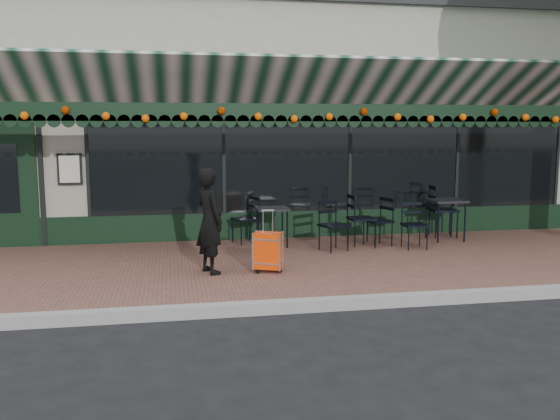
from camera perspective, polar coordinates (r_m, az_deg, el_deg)
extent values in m
plane|color=black|center=(7.50, 5.22, -9.34)|extent=(80.00, 80.00, 0.00)
cube|color=brown|center=(9.35, 1.91, -5.33)|extent=(18.00, 4.00, 0.15)
cube|color=#9E9E99|center=(7.41, 5.39, -8.96)|extent=(18.00, 0.16, 0.15)
cube|color=#A1998C|center=(15.02, -2.99, 8.06)|extent=(12.00, 8.00, 4.50)
cube|color=black|center=(11.33, 5.76, 5.02)|extent=(9.20, 0.04, 2.00)
cube|color=black|center=(11.28, -25.03, 2.26)|extent=(1.10, 0.07, 2.20)
cube|color=silver|center=(10.99, -19.59, 3.73)|extent=(0.42, 0.04, 0.55)
cube|color=black|center=(9.61, 1.31, 9.36)|extent=(12.00, 0.03, 0.28)
cylinder|color=#E04B07|center=(9.55, 1.38, 9.25)|extent=(11.60, 0.12, 0.12)
imported|color=black|center=(8.48, -6.78, -1.04)|extent=(0.55, 0.65, 1.51)
cube|color=#FC4007|center=(8.55, -1.16, -3.92)|extent=(0.45, 0.35, 0.53)
cube|color=black|center=(8.61, -1.16, -5.81)|extent=(0.45, 0.35, 0.05)
cube|color=silver|center=(8.47, -1.17, -1.10)|extent=(0.17, 0.09, 0.32)
cube|color=black|center=(11.31, 15.69, 0.89)|extent=(0.62, 0.62, 0.04)
cylinder|color=black|center=(11.02, 15.00, -1.26)|extent=(0.03, 0.03, 0.72)
cylinder|color=black|center=(11.25, 17.36, -1.17)|extent=(0.03, 0.03, 0.72)
cylinder|color=black|center=(11.48, 13.90, -0.86)|extent=(0.03, 0.03, 0.72)
cylinder|color=black|center=(11.70, 16.20, -0.78)|extent=(0.03, 0.03, 0.72)
cube|color=black|center=(10.37, -0.78, 0.13)|extent=(0.55, 0.55, 0.04)
cylinder|color=black|center=(10.17, -1.84, -1.97)|extent=(0.03, 0.03, 0.64)
cylinder|color=black|center=(10.25, 0.70, -1.89)|extent=(0.03, 0.03, 0.64)
cylinder|color=black|center=(10.61, -2.21, -1.55)|extent=(0.03, 0.03, 0.64)
cylinder|color=black|center=(10.69, 0.23, -1.48)|extent=(0.03, 0.03, 0.64)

